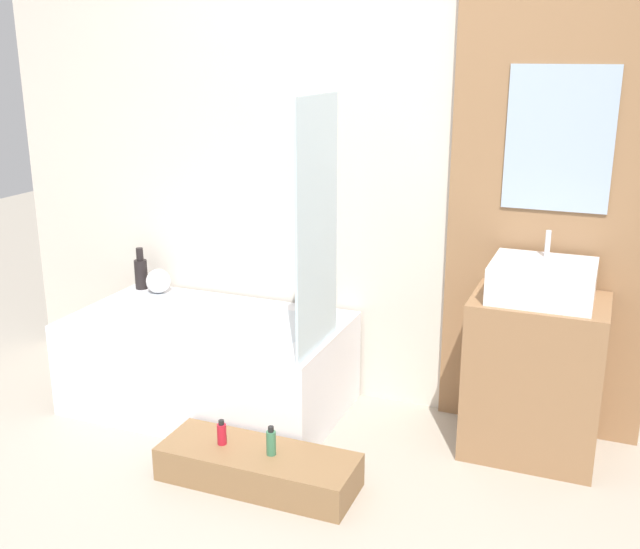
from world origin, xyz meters
The scene contains 11 objects.
wall_tiled_back centered at (0.00, 1.58, 1.30)m, with size 4.20×0.06×2.60m, color beige.
wall_wood_accent centered at (0.91, 1.53, 1.30)m, with size 0.95×0.04×2.60m.
bathtub centered at (-0.69, 1.14, 0.24)m, with size 1.37×0.78×0.48m.
glass_shower_screen centered at (-0.03, 1.00, 1.04)m, with size 0.01×0.46×1.13m, color silver.
wooden_step_bench centered at (-0.13, 0.57, 0.08)m, with size 0.86×0.31×0.15m, color olive.
vanity_cabinet centered at (0.91, 1.29, 0.37)m, with size 0.58×0.44×0.74m, color #8E6642.
sink centered at (0.91, 1.29, 0.82)m, with size 0.44×0.38×0.28m.
vase_tall_dark centered at (-1.29, 1.44, 0.58)m, with size 0.07×0.07×0.24m.
vase_round_light centered at (-1.15, 1.41, 0.55)m, with size 0.14×0.14×0.14m, color white.
bottle_soap_primary centered at (-0.30, 0.57, 0.20)m, with size 0.04×0.04×0.11m.
bottle_soap_secondary centered at (-0.07, 0.57, 0.21)m, with size 0.04×0.04×0.13m.
Camera 1 is at (1.17, -1.95, 1.78)m, focal length 42.00 mm.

